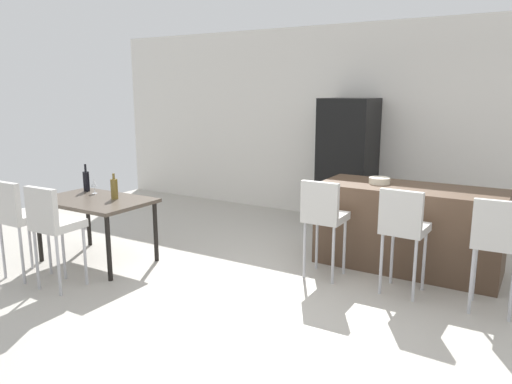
{
  "coord_description": "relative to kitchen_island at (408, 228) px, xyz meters",
  "views": [
    {
      "loc": [
        1.99,
        -4.13,
        1.95
      ],
      "look_at": [
        -0.71,
        0.35,
        0.85
      ],
      "focal_mm": 34.14,
      "sensor_mm": 36.0,
      "label": 1
    }
  ],
  "objects": [
    {
      "name": "dining_table",
      "position": [
        -3.11,
        -1.64,
        0.21
      ],
      "size": [
        1.26,
        0.82,
        0.74
      ],
      "color": "#4C4238",
      "rests_on": "ground_plane"
    },
    {
      "name": "wine_bottle_inner",
      "position": [
        -2.91,
        -1.53,
        0.4
      ],
      "size": [
        0.08,
        0.08,
        0.29
      ],
      "color": "brown",
      "rests_on": "dining_table"
    },
    {
      "name": "wine_bottle_corner",
      "position": [
        -3.54,
        -1.4,
        0.41
      ],
      "size": [
        0.08,
        0.08,
        0.33
      ],
      "color": "black",
      "rests_on": "dining_table"
    },
    {
      "name": "back_wall",
      "position": [
        -0.76,
        1.74,
        0.99
      ],
      "size": [
        10.0,
        0.12,
        2.9
      ],
      "primitive_type": "cube",
      "color": "silver",
      "rests_on": "ground_plane"
    },
    {
      "name": "fruit_bowl",
      "position": [
        -0.35,
        -0.0,
        0.5
      ],
      "size": [
        0.23,
        0.23,
        0.07
      ],
      "primitive_type": "cylinder",
      "color": "beige",
      "rests_on": "kitchen_island"
    },
    {
      "name": "dining_chair_far",
      "position": [
        -2.82,
        -2.42,
        0.24
      ],
      "size": [
        0.41,
        0.41,
        1.05
      ],
      "color": "beige",
      "rests_on": "ground_plane"
    },
    {
      "name": "kitchen_island",
      "position": [
        0.0,
        0.0,
        0.0
      ],
      "size": [
        1.94,
        0.8,
        0.92
      ],
      "primitive_type": "cube",
      "color": "#4C3828",
      "rests_on": "ground_plane"
    },
    {
      "name": "bar_chair_middle",
      "position": [
        0.14,
        -0.78,
        0.24
      ],
      "size": [
        0.42,
        0.42,
        1.05
      ],
      "color": "beige",
      "rests_on": "ground_plane"
    },
    {
      "name": "bar_chair_left",
      "position": [
        -0.68,
        -0.78,
        0.24
      ],
      "size": [
        0.4,
        0.4,
        1.05
      ],
      "color": "beige",
      "rests_on": "ground_plane"
    },
    {
      "name": "ground_plane",
      "position": [
        -0.76,
        -1.17,
        -0.46
      ],
      "size": [
        10.0,
        10.0,
        0.0
      ],
      "primitive_type": "plane",
      "color": "#ADA89E"
    },
    {
      "name": "dining_chair_near",
      "position": [
        -3.39,
        -2.42,
        0.24
      ],
      "size": [
        0.41,
        0.41,
        1.05
      ],
      "color": "beige",
      "rests_on": "ground_plane"
    },
    {
      "name": "bar_chair_right",
      "position": [
        0.94,
        -0.78,
        0.24
      ],
      "size": [
        0.42,
        0.42,
        1.05
      ],
      "color": "beige",
      "rests_on": "ground_plane"
    },
    {
      "name": "refrigerator",
      "position": [
        -1.22,
        1.3,
        0.46
      ],
      "size": [
        0.72,
        0.68,
        1.84
      ],
      "primitive_type": "cube",
      "color": "black",
      "rests_on": "ground_plane"
    },
    {
      "name": "wine_glass_left",
      "position": [
        -3.35,
        -1.44,
        0.4
      ],
      "size": [
        0.07,
        0.07,
        0.17
      ],
      "color": "silver",
      "rests_on": "dining_table"
    }
  ]
}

